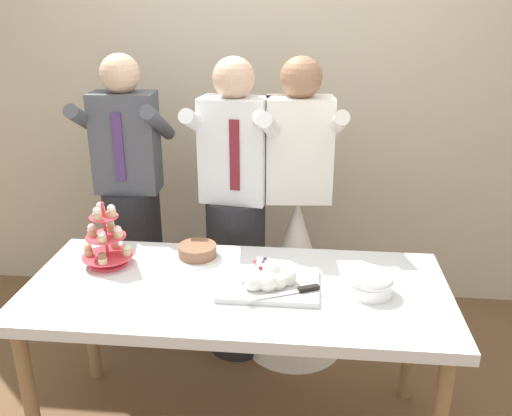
# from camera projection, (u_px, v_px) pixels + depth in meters

# --- Properties ---
(rear_wall) EXTENTS (5.20, 0.10, 2.90)m
(rear_wall) POSITION_uv_depth(u_px,v_px,m) (265.00, 79.00, 3.40)
(rear_wall) COLOR beige
(rear_wall) RESTS_ON ground_plane
(dessert_table) EXTENTS (1.80, 0.80, 0.78)m
(dessert_table) POSITION_uv_depth(u_px,v_px,m) (237.00, 301.00, 2.36)
(dessert_table) COLOR silver
(dessert_table) RESTS_ON ground_plane
(cupcake_stand) EXTENTS (0.23, 0.23, 0.31)m
(cupcake_stand) POSITION_uv_depth(u_px,v_px,m) (106.00, 241.00, 2.47)
(cupcake_stand) COLOR #D83F4C
(cupcake_stand) RESTS_ON dessert_table
(main_cake_tray) EXTENTS (0.42, 0.33, 0.12)m
(main_cake_tray) POSITION_uv_depth(u_px,v_px,m) (268.00, 278.00, 2.30)
(main_cake_tray) COLOR silver
(main_cake_tray) RESTS_ON dessert_table
(plate_stack) EXTENTS (0.19, 0.19, 0.09)m
(plate_stack) POSITION_uv_depth(u_px,v_px,m) (370.00, 284.00, 2.26)
(plate_stack) COLOR white
(plate_stack) RESTS_ON dessert_table
(round_cake) EXTENTS (0.24, 0.24, 0.07)m
(round_cake) POSITION_uv_depth(u_px,v_px,m) (197.00, 252.00, 2.57)
(round_cake) COLOR white
(round_cake) RESTS_ON dessert_table
(person_groom) EXTENTS (0.52, 0.54, 1.66)m
(person_groom) POSITION_uv_depth(u_px,v_px,m) (236.00, 229.00, 2.97)
(person_groom) COLOR #232328
(person_groom) RESTS_ON ground_plane
(person_bride) EXTENTS (0.56, 0.56, 1.66)m
(person_bride) POSITION_uv_depth(u_px,v_px,m) (296.00, 256.00, 3.04)
(person_bride) COLOR white
(person_bride) RESTS_ON ground_plane
(person_guest) EXTENTS (0.48, 0.50, 1.66)m
(person_guest) POSITION_uv_depth(u_px,v_px,m) (133.00, 219.00, 3.11)
(person_guest) COLOR #232328
(person_guest) RESTS_ON ground_plane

